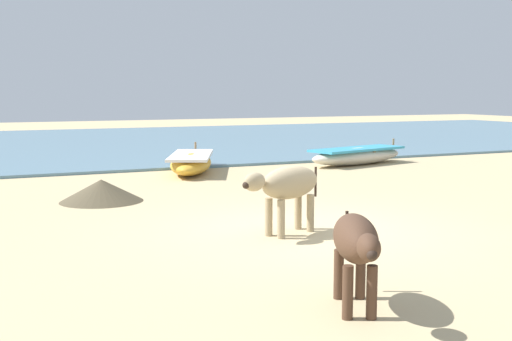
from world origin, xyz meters
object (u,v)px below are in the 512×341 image
at_px(fishing_boat_0, 357,155).
at_px(fishing_boat_2, 191,163).
at_px(cow_adult_dun, 287,185).
at_px(cow_second_adult_dark, 356,243).

xyz_separation_m(fishing_boat_0, fishing_boat_2, (-5.19, 0.17, 0.01)).
bearing_deg(cow_adult_dun, fishing_boat_2, -118.83).
bearing_deg(fishing_boat_2, fishing_boat_0, -68.18).
height_order(fishing_boat_2, cow_second_adult_dark, cow_second_adult_dark).
height_order(fishing_boat_0, cow_adult_dun, cow_adult_dun).
height_order(cow_adult_dun, cow_second_adult_dark, cow_adult_dun).
relative_size(cow_adult_dun, cow_second_adult_dark, 1.12).
height_order(fishing_boat_0, fishing_boat_2, fishing_boat_2).
distance_m(fishing_boat_0, fishing_boat_2, 5.19).
bearing_deg(fishing_boat_2, cow_second_adult_dark, -166.82).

